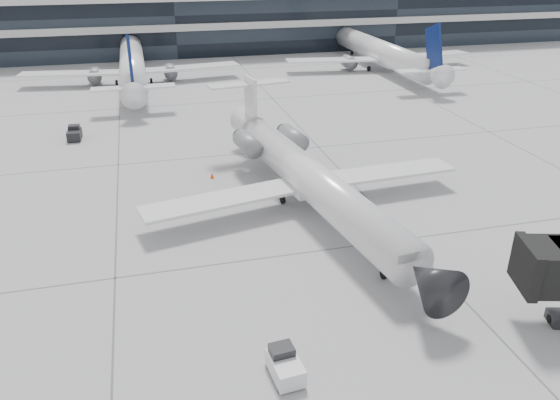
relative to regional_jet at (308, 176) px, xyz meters
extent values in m
plane|color=#9A9A9D|center=(-4.79, -6.94, -2.59)|extent=(220.00, 220.00, 0.00)
cube|color=black|center=(-4.79, 75.06, 2.41)|extent=(170.00, 22.00, 10.00)
cylinder|color=silver|center=(0.13, -0.94, -0.08)|extent=(6.49, 26.35, 2.95)
cone|color=black|center=(2.12, -15.43, -0.08)|extent=(3.34, 3.43, 2.95)
cone|color=silver|center=(-1.89, 13.76, 0.25)|extent=(3.25, 3.84, 2.80)
cube|color=silver|center=(-7.05, -0.83, -0.84)|extent=(12.33, 5.24, 0.24)
cube|color=silver|center=(7.01, 1.10, -0.84)|extent=(12.17, 3.63, 0.24)
cylinder|color=slate|center=(-3.25, 7.62, 0.36)|extent=(2.13, 3.90, 1.64)
cylinder|color=slate|center=(1.07, 8.22, 0.36)|extent=(2.13, 3.90, 1.64)
cube|color=silver|center=(-1.80, 13.11, 2.54)|extent=(0.69, 2.85, 4.91)
cube|color=silver|center=(-1.86, 13.54, 4.29)|extent=(8.02, 2.80, 0.17)
cylinder|color=black|center=(1.54, -11.22, -2.28)|extent=(0.28, 0.63, 0.61)
cylinder|color=black|center=(-1.79, 1.00, -2.24)|extent=(0.35, 0.73, 0.70)
cylinder|color=black|center=(1.45, 1.44, -2.24)|extent=(0.35, 0.73, 0.70)
cube|color=black|center=(7.91, -17.40, 1.07)|extent=(2.93, 3.29, 2.44)
cube|color=silver|center=(-6.63, -17.94, -2.02)|extent=(1.54, 2.38, 0.93)
cube|color=black|center=(-6.68, -17.43, -1.40)|extent=(1.21, 1.03, 0.52)
cylinder|color=black|center=(-7.27, -17.17, -2.36)|extent=(0.23, 0.47, 0.45)
cylinder|color=black|center=(-6.14, -17.07, -2.36)|extent=(0.23, 0.47, 0.45)
cylinder|color=black|center=(-7.12, -18.82, -2.36)|extent=(0.23, 0.47, 0.45)
cylinder|color=black|center=(-5.99, -18.71, -2.36)|extent=(0.23, 0.47, 0.45)
cone|color=#E9470C|center=(-6.58, 7.60, -2.32)|extent=(0.35, 0.35, 0.54)
cube|color=#E9470C|center=(-6.58, 7.60, -2.58)|extent=(0.45, 0.45, 0.03)
cube|color=black|center=(-19.33, 21.81, -2.02)|extent=(1.43, 2.33, 0.94)
cube|color=black|center=(-19.31, 22.33, -1.39)|extent=(1.18, 0.98, 0.52)
cylinder|color=black|center=(-19.87, 22.66, -2.36)|extent=(0.20, 0.46, 0.46)
cylinder|color=black|center=(-18.73, 22.62, -2.36)|extent=(0.20, 0.46, 0.46)
cylinder|color=black|center=(-19.93, 21.00, -2.36)|extent=(0.20, 0.46, 0.46)
cylinder|color=black|center=(-18.78, 20.96, -2.36)|extent=(0.20, 0.46, 0.46)
camera|label=1|loc=(-11.95, -37.53, 16.51)|focal=35.00mm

